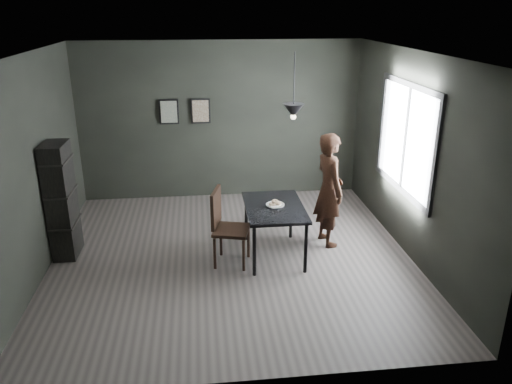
{
  "coord_description": "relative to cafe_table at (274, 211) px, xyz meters",
  "views": [
    {
      "loc": [
        -0.39,
        -6.29,
        3.35
      ],
      "look_at": [
        0.35,
        0.05,
        0.95
      ],
      "focal_mm": 35.0,
      "sensor_mm": 36.0,
      "label": 1
    }
  ],
  "objects": [
    {
      "name": "ground",
      "position": [
        -0.6,
        0.0,
        -0.67
      ],
      "size": [
        5.0,
        5.0,
        0.0
      ],
      "primitive_type": "plane",
      "color": "#3C3734",
      "rests_on": "ground"
    },
    {
      "name": "window_assembly",
      "position": [
        1.87,
        0.2,
        0.93
      ],
      "size": [
        0.04,
        1.96,
        1.56
      ],
      "color": "white",
      "rests_on": "ground"
    },
    {
      "name": "framed_print_left",
      "position": [
        -1.5,
        2.47,
        0.93
      ],
      "size": [
        0.34,
        0.04,
        0.44
      ],
      "color": "black",
      "rests_on": "ground"
    },
    {
      "name": "framed_print_right",
      "position": [
        -0.95,
        2.47,
        0.93
      ],
      "size": [
        0.34,
        0.04,
        0.44
      ],
      "color": "black",
      "rests_on": "ground"
    },
    {
      "name": "woman",
      "position": [
        0.85,
        0.31,
        0.17
      ],
      "size": [
        0.51,
        0.68,
        1.68
      ],
      "primitive_type": "imported",
      "rotation": [
        0.0,
        0.0,
        1.76
      ],
      "color": "black",
      "rests_on": "ground"
    },
    {
      "name": "pendant_lamp",
      "position": [
        0.25,
        0.1,
        1.38
      ],
      "size": [
        0.28,
        0.28,
        0.86
      ],
      "color": "black",
      "rests_on": "ground"
    },
    {
      "name": "shelf_unit",
      "position": [
        -2.92,
        0.37,
        0.14
      ],
      "size": [
        0.32,
        0.55,
        1.63
      ],
      "primitive_type": "cube",
      "rotation": [
        0.0,
        0.0,
        -0.02
      ],
      "color": "black",
      "rests_on": "ground"
    },
    {
      "name": "cafe_table",
      "position": [
        0.0,
        0.0,
        0.0
      ],
      "size": [
        0.8,
        1.2,
        0.75
      ],
      "color": "black",
      "rests_on": "ground"
    },
    {
      "name": "white_plate",
      "position": [
        0.01,
        0.02,
        0.08
      ],
      "size": [
        0.23,
        0.23,
        0.01
      ],
      "primitive_type": "cylinder",
      "color": "white",
      "rests_on": "cafe_table"
    },
    {
      "name": "ceiling",
      "position": [
        -0.6,
        0.0,
        2.13
      ],
      "size": [
        5.0,
        5.0,
        0.02
      ],
      "color": "silver",
      "rests_on": "ground"
    },
    {
      "name": "wood_chair",
      "position": [
        -0.7,
        -0.14,
        -0.07
      ],
      "size": [
        0.56,
        0.56,
        1.06
      ],
      "rotation": [
        0.0,
        0.0,
        -0.26
      ],
      "color": "black",
      "rests_on": "ground"
    },
    {
      "name": "back_wall",
      "position": [
        -0.6,
        2.5,
        0.73
      ],
      "size": [
        5.0,
        0.1,
        2.8
      ],
      "primitive_type": "cube",
      "color": "black",
      "rests_on": "ground"
    },
    {
      "name": "donut_pile",
      "position": [
        0.01,
        0.02,
        0.12
      ],
      "size": [
        0.17,
        0.14,
        0.07
      ],
      "rotation": [
        0.0,
        0.0,
        0.25
      ],
      "color": "beige",
      "rests_on": "white_plate"
    }
  ]
}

